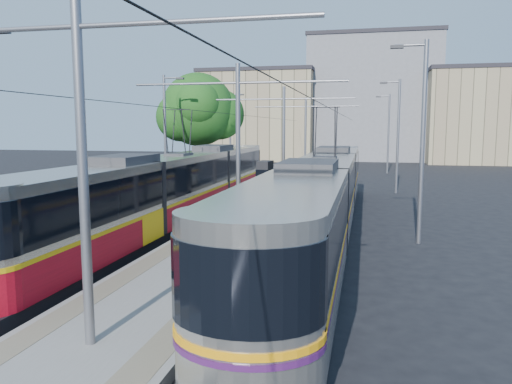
# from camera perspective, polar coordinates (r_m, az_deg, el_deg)

# --- Properties ---
(ground) EXTENTS (160.00, 160.00, 0.00)m
(ground) POSITION_cam_1_polar(r_m,az_deg,el_deg) (14.49, -10.08, -11.39)
(ground) COLOR black
(ground) RESTS_ON ground
(platform) EXTENTS (4.00, 50.00, 0.30)m
(platform) POSITION_cam_1_polar(r_m,az_deg,el_deg) (30.46, 2.22, -1.11)
(platform) COLOR gray
(platform) RESTS_ON ground
(tactile_strip_left) EXTENTS (0.70, 50.00, 0.01)m
(tactile_strip_left) POSITION_cam_1_polar(r_m,az_deg,el_deg) (30.73, -0.44, -0.74)
(tactile_strip_left) COLOR gray
(tactile_strip_left) RESTS_ON platform
(tactile_strip_right) EXTENTS (0.70, 50.00, 0.01)m
(tactile_strip_right) POSITION_cam_1_polar(r_m,az_deg,el_deg) (30.22, 4.93, -0.91)
(tactile_strip_right) COLOR gray
(tactile_strip_right) RESTS_ON platform
(rails) EXTENTS (8.71, 70.00, 0.03)m
(rails) POSITION_cam_1_polar(r_m,az_deg,el_deg) (30.48, 2.22, -1.36)
(rails) COLOR gray
(rails) RESTS_ON ground
(tram_left) EXTENTS (2.43, 28.46, 5.50)m
(tram_left) POSITION_cam_1_polar(r_m,az_deg,el_deg) (24.84, -8.74, 0.51)
(tram_left) COLOR black
(tram_left) RESTS_ON ground
(tram_right) EXTENTS (2.43, 30.48, 5.50)m
(tram_right) POSITION_cam_1_polar(r_m,az_deg,el_deg) (21.86, 7.78, -0.00)
(tram_right) COLOR black
(tram_right) RESTS_ON ground
(catenary) EXTENTS (9.20, 70.00, 7.00)m
(catenary) POSITION_cam_1_polar(r_m,az_deg,el_deg) (27.33, 1.19, 7.13)
(catenary) COLOR slate
(catenary) RESTS_ON platform
(street_lamps) EXTENTS (15.18, 38.22, 8.00)m
(street_lamps) POSITION_cam_1_polar(r_m,az_deg,el_deg) (34.08, 3.46, 6.58)
(street_lamps) COLOR slate
(street_lamps) RESTS_ON ground
(shelter) EXTENTS (0.82, 1.22, 2.55)m
(shelter) POSITION_cam_1_polar(r_m,az_deg,el_deg) (27.27, 1.03, 1.04)
(shelter) COLOR black
(shelter) RESTS_ON platform
(tree) EXTENTS (5.98, 5.53, 8.69)m
(tree) POSITION_cam_1_polar(r_m,az_deg,el_deg) (38.01, -6.02, 9.19)
(tree) COLOR #382314
(tree) RESTS_ON ground
(building_left) EXTENTS (16.32, 12.24, 12.80)m
(building_left) POSITION_cam_1_polar(r_m,az_deg,el_deg) (74.28, 0.54, 8.72)
(building_left) COLOR tan
(building_left) RESTS_ON ground
(building_centre) EXTENTS (18.36, 14.28, 17.67)m
(building_centre) POSITION_cam_1_polar(r_m,az_deg,el_deg) (76.77, 13.14, 10.30)
(building_centre) COLOR gray
(building_centre) RESTS_ON ground
(building_right) EXTENTS (14.28, 10.20, 12.33)m
(building_right) POSITION_cam_1_polar(r_m,az_deg,el_deg) (72.17, 24.42, 7.92)
(building_right) COLOR tan
(building_right) RESTS_ON ground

